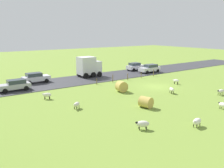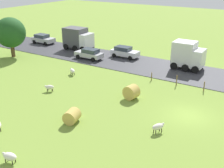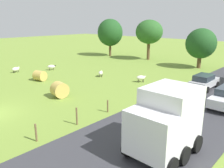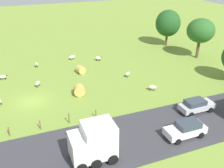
# 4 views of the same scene
# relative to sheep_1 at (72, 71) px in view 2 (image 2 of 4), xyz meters

# --- Properties ---
(ground_plane) EXTENTS (160.00, 160.00, 0.00)m
(ground_plane) POSITION_rel_sheep_1_xyz_m (-2.89, -15.87, -0.54)
(ground_plane) COLOR olive
(road_strip) EXTENTS (8.00, 80.00, 0.06)m
(road_strip) POSITION_rel_sheep_1_xyz_m (8.25, -15.87, -0.51)
(road_strip) COLOR #38383D
(road_strip) RESTS_ON ground_plane
(sheep_1) EXTENTS (1.02, 1.16, 0.81)m
(sheep_1) POSITION_rel_sheep_1_xyz_m (0.00, 0.00, 0.00)
(sheep_1) COLOR silver
(sheep_1) RESTS_ON ground_plane
(sheep_4) EXTENTS (0.74, 1.21, 0.77)m
(sheep_4) POSITION_rel_sheep_1_xyz_m (-15.95, -7.54, -0.05)
(sheep_4) COLOR silver
(sheep_4) RESTS_ON ground_plane
(sheep_6) EXTENTS (1.19, 0.97, 0.81)m
(sheep_6) POSITION_rel_sheep_1_xyz_m (-7.03, -14.64, 0.01)
(sheep_6) COLOR silver
(sheep_6) RESTS_ON ground_plane
(sheep_7) EXTENTS (0.92, 1.06, 0.74)m
(sheep_7) POSITION_rel_sheep_1_xyz_m (-5.44, -1.26, -0.05)
(sheep_7) COLOR silver
(sheep_7) RESTS_ON ground_plane
(hay_bale_0) EXTENTS (1.52, 1.46, 1.22)m
(hay_bale_0) POSITION_rel_sheep_1_xyz_m (-9.42, -7.65, 0.07)
(hay_bale_0) COLOR tan
(hay_bale_0) RESTS_ON ground_plane
(hay_bale_1) EXTENTS (1.37, 1.63, 1.47)m
(hay_bale_1) POSITION_rel_sheep_1_xyz_m (-2.40, -9.72, 0.19)
(hay_bale_1) COLOR tan
(hay_bale_1) RESTS_ON ground_plane
(tree_2) EXTENTS (4.48, 4.48, 5.96)m
(tree_2) POSITION_rel_sheep_1_xyz_m (1.58, 12.91, 3.16)
(tree_2) COLOR brown
(tree_2) RESTS_ON ground_plane
(fence_post_2) EXTENTS (0.12, 0.12, 1.13)m
(fence_post_2) POSITION_rel_sheep_1_xyz_m (3.48, -15.56, 0.02)
(fence_post_2) COLOR brown
(fence_post_2) RESTS_ON ground_plane
(fence_post_3) EXTENTS (0.12, 0.12, 1.27)m
(fence_post_3) POSITION_rel_sheep_1_xyz_m (3.48, -12.45, 0.09)
(fence_post_3) COLOR brown
(fence_post_3) RESTS_ON ground_plane
(fence_post_4) EXTENTS (0.12, 0.12, 1.00)m
(fence_post_4) POSITION_rel_sheep_1_xyz_m (3.48, -9.33, -0.04)
(fence_post_4) COLOR brown
(fence_post_4) RESTS_ON ground_plane
(truck_0) EXTENTS (2.87, 4.71, 3.54)m
(truck_0) POSITION_rel_sheep_1_xyz_m (10.14, 7.04, 1.39)
(truck_0) COLOR white
(truck_0) RESTS_ON road_strip
(truck_1) EXTENTS (2.81, 4.00, 3.64)m
(truck_1) POSITION_rel_sheep_1_xyz_m (9.83, -11.57, 1.40)
(truck_1) COLOR white
(truck_1) RESTS_ON road_strip
(car_0) EXTENTS (1.94, 4.26, 1.54)m
(car_0) POSITION_rel_sheep_1_xyz_m (6.60, 2.15, 0.32)
(car_0) COLOR #B7B7BC
(car_0) RESTS_ON road_strip
(car_2) EXTENTS (2.12, 4.22, 1.62)m
(car_2) POSITION_rel_sheep_1_xyz_m (10.01, 14.95, 0.36)
(car_2) COLOR #B7B7BC
(car_2) RESTS_ON road_strip
(car_3) EXTENTS (2.00, 4.26, 1.63)m
(car_3) POSITION_rel_sheep_1_xyz_m (10.08, -1.88, 0.36)
(car_3) COLOR silver
(car_3) RESTS_ON road_strip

